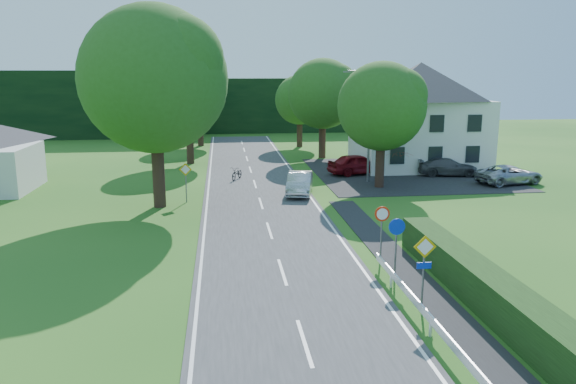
{
  "coord_description": "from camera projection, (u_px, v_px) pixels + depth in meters",
  "views": [
    {
      "loc": [
        -2.28,
        -9.06,
        7.85
      ],
      "look_at": [
        1.11,
        19.42,
        1.69
      ],
      "focal_mm": 35.0,
      "sensor_mm": 36.0,
      "label": 1
    }
  ],
  "objects": [
    {
      "name": "treeline_right",
      "position": [
        298.0,
        105.0,
        74.97
      ],
      "size": [
        30.0,
        5.0,
        7.0
      ],
      "primitive_type": "cube",
      "color": "black",
      "rests_on": "ground"
    },
    {
      "name": "motorcycle",
      "position": [
        237.0,
        173.0,
        41.44
      ],
      "size": [
        1.29,
        1.92,
        0.95
      ],
      "primitive_type": "imported",
      "rotation": [
        0.0,
        0.0,
        -0.4
      ],
      "color": "black",
      "rests_on": "road"
    },
    {
      "name": "tree_main",
      "position": [
        155.0,
        108.0,
        32.09
      ],
      "size": [
        9.4,
        9.4,
        11.64
      ],
      "primitive_type": null,
      "color": "#285419",
      "rests_on": "ground"
    },
    {
      "name": "treeline_left",
      "position": [
        3.0,
        105.0,
        66.82
      ],
      "size": [
        44.0,
        6.0,
        8.0
      ],
      "primitive_type": "cube",
      "color": "black",
      "rests_on": "ground"
    },
    {
      "name": "moving_car",
      "position": [
        300.0,
        183.0,
        36.42
      ],
      "size": [
        2.37,
        4.57,
        1.43
      ],
      "primitive_type": "imported",
      "rotation": [
        0.0,
        0.0,
        -0.21
      ],
      "color": "#B7B7BC",
      "rests_on": "road"
    },
    {
      "name": "tree_right_back",
      "position": [
        300.0,
        111.0,
        59.15
      ],
      "size": [
        6.2,
        6.2,
        7.56
      ],
      "primitive_type": null,
      "color": "#285419",
      "rests_on": "ground"
    },
    {
      "name": "line_edge_right",
      "position": [
        326.0,
        218.0,
        30.49
      ],
      "size": [
        0.12,
        80.0,
        0.01
      ],
      "primitive_type": "cube",
      "color": "white",
      "rests_on": "road"
    },
    {
      "name": "parking_pad",
      "position": [
        405.0,
        173.0,
        44.13
      ],
      "size": [
        14.0,
        16.0,
        0.04
      ],
      "primitive_type": "cube",
      "color": "black",
      "rests_on": "ground"
    },
    {
      "name": "streetlight",
      "position": [
        367.0,
        120.0,
        39.83
      ],
      "size": [
        2.03,
        0.18,
        8.0
      ],
      "color": "slate",
      "rests_on": "ground"
    },
    {
      "name": "parked_car_grey",
      "position": [
        448.0,
        167.0,
        43.01
      ],
      "size": [
        4.83,
        2.64,
        1.33
      ],
      "primitive_type": "imported",
      "rotation": [
        0.0,
        0.0,
        1.39
      ],
      "color": "#46474B",
      "rests_on": "parking_pad"
    },
    {
      "name": "tree_left_back",
      "position": [
        200.0,
        108.0,
        59.82
      ],
      "size": [
        6.6,
        6.6,
        8.07
      ],
      "primitive_type": null,
      "color": "#285419",
      "rests_on": "ground"
    },
    {
      "name": "sign_roundabout",
      "position": [
        396.0,
        236.0,
        21.52
      ],
      "size": [
        0.64,
        0.08,
        2.37
      ],
      "color": "slate",
      "rests_on": "ground"
    },
    {
      "name": "parasol",
      "position": [
        399.0,
        163.0,
        42.86
      ],
      "size": [
        2.35,
        2.38,
        1.96
      ],
      "primitive_type": "imported",
      "rotation": [
        0.0,
        0.0,
        -0.1
      ],
      "color": "red",
      "rests_on": "parking_pad"
    },
    {
      "name": "road",
      "position": [
        266.0,
        221.0,
        30.12
      ],
      "size": [
        7.0,
        80.0,
        0.04
      ],
      "primitive_type": "cube",
      "color": "#37373A",
      "rests_on": "ground"
    },
    {
      "name": "parked_car_silver_b",
      "position": [
        510.0,
        174.0,
        39.83
      ],
      "size": [
        5.18,
        3.21,
        1.34
      ],
      "primitive_type": "imported",
      "rotation": [
        0.0,
        0.0,
        1.79
      ],
      "color": "#A7A8AF",
      "rests_on": "parking_pad"
    },
    {
      "name": "sign_priority_right",
      "position": [
        424.0,
        258.0,
        18.58
      ],
      "size": [
        0.78,
        0.09,
        2.59
      ],
      "color": "slate",
      "rests_on": "ground"
    },
    {
      "name": "tree_right_mid",
      "position": [
        381.0,
        125.0,
        37.97
      ],
      "size": [
        7.0,
        7.0,
        8.58
      ],
      "primitive_type": null,
      "color": "#285419",
      "rests_on": "ground"
    },
    {
      "name": "line_edge_left",
      "position": [
        205.0,
        222.0,
        29.74
      ],
      "size": [
        0.12,
        80.0,
        0.01
      ],
      "primitive_type": "cube",
      "color": "white",
      "rests_on": "road"
    },
    {
      "name": "sign_speed_limit",
      "position": [
        382.0,
        220.0,
        23.43
      ],
      "size": [
        0.64,
        0.11,
        2.37
      ],
      "color": "slate",
      "rests_on": "ground"
    },
    {
      "name": "tree_right_far",
      "position": [
        323.0,
        109.0,
        51.34
      ],
      "size": [
        7.4,
        7.4,
        9.09
      ],
      "primitive_type": null,
      "color": "#285419",
      "rests_on": "ground"
    },
    {
      "name": "house_white",
      "position": [
        419.0,
        114.0,
        46.35
      ],
      "size": [
        10.6,
        8.4,
        8.6
      ],
      "color": "silver",
      "rests_on": "ground"
    },
    {
      "name": "line_centre",
      "position": [
        266.0,
        220.0,
        30.12
      ],
      "size": [
        0.12,
        80.0,
        0.01
      ],
      "primitive_type": null,
      "color": "white",
      "rests_on": "road"
    },
    {
      "name": "tree_left_far",
      "position": [
        189.0,
        114.0,
        48.06
      ],
      "size": [
        7.0,
        7.0,
        8.58
      ],
      "primitive_type": null,
      "color": "#285419",
      "rests_on": "ground"
    },
    {
      "name": "parked_car_red",
      "position": [
        358.0,
        164.0,
        43.52
      ],
      "size": [
        4.99,
        2.97,
        1.59
      ],
      "primitive_type": "imported",
      "rotation": [
        0.0,
        0.0,
        1.82
      ],
      "color": "maroon",
      "rests_on": "parking_pad"
    },
    {
      "name": "sign_priority_left",
      "position": [
        186.0,
        175.0,
        34.08
      ],
      "size": [
        0.78,
        0.09,
        2.44
      ],
      "color": "slate",
      "rests_on": "ground"
    }
  ]
}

